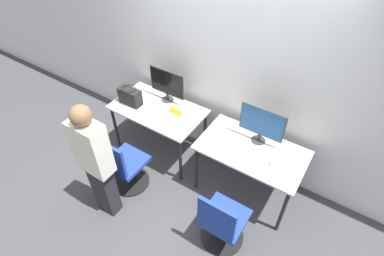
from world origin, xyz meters
TOP-DOWN VIEW (x-y plane):
  - ground_plane at (0.00, 0.00)m, footprint 20.00×20.00m
  - wall_back at (0.00, 0.81)m, footprint 12.00×0.05m
  - desk_left at (-0.66, 0.34)m, footprint 1.19×0.69m
  - monitor_left at (-0.66, 0.56)m, footprint 0.51×0.16m
  - keyboard_left at (-0.66, 0.26)m, footprint 0.37×0.14m
  - mouse_left at (-0.39, 0.25)m, footprint 0.06×0.09m
  - office_chair_left at (-0.64, -0.41)m, footprint 0.48×0.48m
  - person_left at (-0.59, -0.77)m, footprint 0.36×0.21m
  - desk_right at (0.66, 0.34)m, footprint 1.19×0.69m
  - monitor_right at (0.66, 0.51)m, footprint 0.51×0.16m
  - keyboard_right at (0.66, 0.27)m, footprint 0.37×0.14m
  - mouse_right at (0.93, 0.27)m, footprint 0.06×0.09m
  - office_chair_right at (0.73, -0.42)m, footprint 0.48×0.48m
  - handbag at (-1.02, 0.24)m, footprint 0.30×0.18m
  - placard_left at (-0.40, 0.38)m, footprint 0.16×0.03m

SIDE VIEW (x-z plane):
  - ground_plane at x=0.00m, z-range 0.00..0.00m
  - office_chair_left at x=-0.64m, z-range -0.09..0.78m
  - office_chair_right at x=0.73m, z-range -0.09..0.78m
  - desk_left at x=-0.66m, z-range 0.29..1.05m
  - desk_right at x=0.66m, z-range 0.29..1.05m
  - keyboard_left at x=-0.66m, z-range 0.75..0.77m
  - keyboard_right at x=0.66m, z-range 0.75..0.77m
  - mouse_left at x=-0.39m, z-range 0.75..0.79m
  - mouse_right at x=0.93m, z-range 0.75..0.79m
  - placard_left at x=-0.40m, z-range 0.75..0.83m
  - person_left at x=-0.59m, z-range 0.07..1.63m
  - handbag at x=-1.02m, z-range 0.75..0.99m
  - monitor_left at x=-0.66m, z-range 0.78..1.23m
  - monitor_right at x=0.66m, z-range 0.78..1.23m
  - wall_back at x=0.00m, z-range 0.00..2.80m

